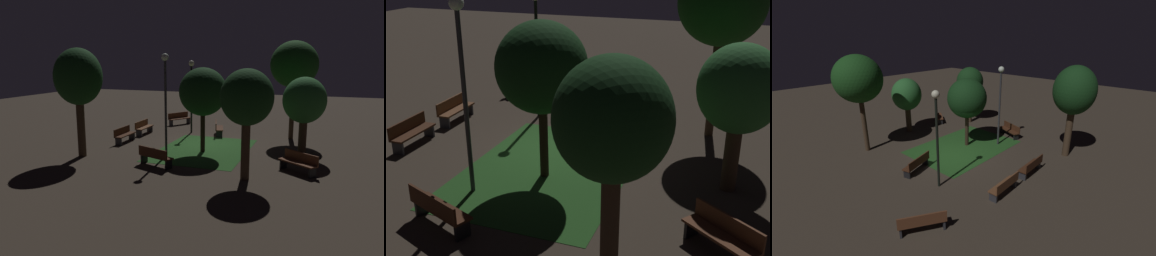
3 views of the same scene
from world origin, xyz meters
TOP-DOWN VIEW (x-y plane):
  - ground_plane at (0.00, 0.00)m, footprint 60.00×60.00m
  - grass_lawn at (1.40, 0.36)m, footprint 6.56×4.62m
  - bench_path_side at (-1.23, -4.59)m, footprint 1.81×0.52m
  - bench_front_right at (1.23, -4.59)m, footprint 1.81×0.51m
  - bench_front_left at (5.04, -0.81)m, footprint 1.08×1.85m
  - bench_near_trees at (-2.61, 0.02)m, footprint 1.86×0.96m
  - bench_corner at (3.82, 5.43)m, footprint 1.46×1.73m
  - bench_by_lamp at (-5.30, -3.72)m, footprint 1.79×1.35m
  - tree_near_wall at (-3.05, 4.51)m, footprint 2.80×2.80m
  - tree_left_canopy at (1.77, 0.41)m, footprint 2.47×2.47m
  - tree_back_right at (5.49, 3.43)m, footprint 2.12×2.12m
  - tree_lawn_side at (0.80, 5.38)m, footprint 2.14×2.14m
  - lamp_post_plaza_west at (-2.79, -1.86)m, footprint 0.36×0.36m
  - lamp_post_path_center at (3.26, -1.02)m, footprint 0.36×0.36m

SIDE VIEW (x-z plane):
  - ground_plane at x=0.00m, z-range 0.00..0.00m
  - grass_lawn at x=1.40m, z-range 0.00..0.01m
  - bench_path_side at x=-1.23m, z-range 0.04..0.92m
  - bench_front_right at x=1.23m, z-range 0.04..0.92m
  - bench_front_left at x=5.04m, z-range 0.04..0.92m
  - bench_near_trees at x=-2.61m, z-range 0.04..0.92m
  - bench_corner at x=3.82m, z-range 0.04..0.92m
  - bench_by_lamp at x=-5.30m, z-range 0.04..0.92m
  - tree_lawn_side at x=0.80m, z-range 0.77..4.74m
  - tree_left_canopy at x=1.77m, z-range 0.94..5.34m
  - lamp_post_plaza_west at x=-2.79m, z-range 0.83..5.53m
  - tree_back_right at x=5.49m, z-range 1.05..5.54m
  - lamp_post_path_center at x=3.26m, z-range 0.86..5.95m
  - tree_near_wall at x=-3.05m, z-range 1.52..7.39m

